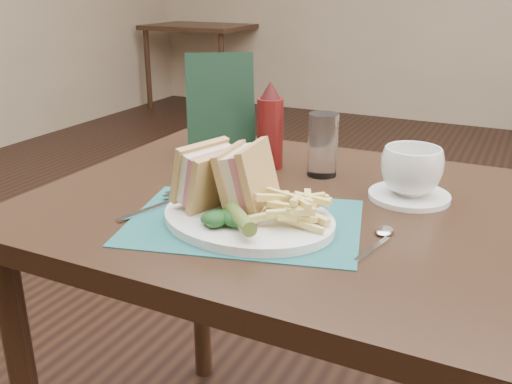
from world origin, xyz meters
TOP-DOWN VIEW (x-y plane):
  - floor at (0.00, 0.00)m, footprint 7.00×7.00m
  - wall_back at (0.00, 3.50)m, footprint 6.00×0.00m
  - table_main at (0.00, -0.50)m, footprint 0.90×0.75m
  - table_bg_left at (-2.46, 3.21)m, footprint 0.90×0.75m
  - placemat at (-0.01, -0.63)m, footprint 0.44×0.36m
  - plate at (-0.00, -0.64)m, footprint 0.33×0.27m
  - sandwich_half_a at (-0.10, -0.63)m, footprint 0.11×0.13m
  - sandwich_half_b at (-0.03, -0.62)m, footprint 0.09×0.12m
  - kale_garnish at (-0.00, -0.69)m, footprint 0.11×0.08m
  - pickle_spear at (0.01, -0.70)m, footprint 0.10×0.10m
  - fries_pile at (0.07, -0.62)m, footprint 0.18×0.20m
  - fork at (-0.18, -0.64)m, footprint 0.08×0.17m
  - spoon at (0.21, -0.62)m, footprint 0.07×0.15m
  - saucer at (0.21, -0.40)m, footprint 0.18×0.18m
  - coffee_cup at (0.21, -0.40)m, footprint 0.16×0.16m
  - drinking_glass at (0.02, -0.34)m, footprint 0.07×0.07m
  - ketchup_bottle at (-0.10, -0.34)m, footprint 0.07×0.07m
  - check_presenter at (-0.22, -0.35)m, footprint 0.17×0.16m

SIDE VIEW (x-z plane):
  - floor at x=0.00m, z-range 0.00..0.00m
  - wall_back at x=0.00m, z-range -3.00..3.00m
  - table_main at x=0.00m, z-range 0.00..0.75m
  - table_bg_left at x=-2.46m, z-range 0.00..0.75m
  - placemat at x=-0.01m, z-range 0.75..0.75m
  - spoon at x=0.21m, z-range 0.75..0.76m
  - saucer at x=0.21m, z-range 0.75..0.76m
  - fork at x=-0.18m, z-range 0.75..0.76m
  - plate at x=0.00m, z-range 0.75..0.77m
  - kale_garnish at x=0.00m, z-range 0.77..0.79m
  - pickle_spear at x=0.01m, z-range 0.78..0.80m
  - fries_pile at x=0.07m, z-range 0.77..0.82m
  - coffee_cup at x=0.21m, z-range 0.76..0.85m
  - drinking_glass at x=0.02m, z-range 0.75..0.88m
  - sandwich_half_a at x=-0.10m, z-range 0.77..0.88m
  - sandwich_half_b at x=-0.03m, z-range 0.77..0.88m
  - ketchup_bottle at x=-0.10m, z-range 0.75..0.94m
  - check_presenter at x=-0.22m, z-range 0.75..0.99m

